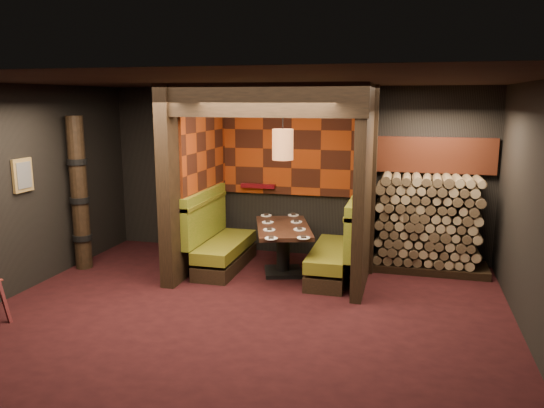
{
  "coord_description": "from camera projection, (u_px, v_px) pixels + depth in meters",
  "views": [
    {
      "loc": [
        1.91,
        -5.98,
        2.64
      ],
      "look_at": [
        0.0,
        1.3,
        1.15
      ],
      "focal_mm": 35.0,
      "sensor_mm": 36.0,
      "label": 1
    }
  ],
  "objects": [
    {
      "name": "booth_bench_right",
      "position": [
        338.0,
        252.0,
        7.92
      ],
      "size": [
        0.68,
        1.6,
        1.14
      ],
      "color": "black",
      "rests_on": "floor"
    },
    {
      "name": "partition_right",
      "position": [
        366.0,
        185.0,
        7.68
      ],
      "size": [
        0.15,
        2.1,
        2.85
      ],
      "primitive_type": "cube",
      "color": "black",
      "rests_on": "floor"
    },
    {
      "name": "tapa_back_panel",
      "position": [
        292.0,
        149.0,
        8.89
      ],
      "size": [
        2.4,
        0.06,
        1.55
      ],
      "primitive_type": "cube",
      "color": "#8E300C",
      "rests_on": "wall_back"
    },
    {
      "name": "lacquer_shelf",
      "position": [
        258.0,
        186.0,
        9.1
      ],
      "size": [
        0.6,
        0.12,
        0.07
      ],
      "primitive_type": "cube",
      "color": "#590810",
      "rests_on": "wall_back"
    },
    {
      "name": "tapa_side_panel",
      "position": [
        205.0,
        150.0,
        8.34
      ],
      "size": [
        0.04,
        1.85,
        1.45
      ],
      "primitive_type": "cube",
      "color": "#8E300C",
      "rests_on": "partition_left"
    },
    {
      "name": "bay_front_post",
      "position": [
        373.0,
        182.0,
        7.9
      ],
      "size": [
        0.08,
        0.08,
        2.85
      ],
      "primitive_type": "cube",
      "color": "black",
      "rests_on": "floor"
    },
    {
      "name": "wall_left",
      "position": [
        16.0,
        190.0,
        7.2
      ],
      "size": [
        0.02,
        5.5,
        2.85
      ],
      "primitive_type": "cube",
      "color": "black",
      "rests_on": "ground"
    },
    {
      "name": "floor",
      "position": [
        246.0,
        314.0,
        6.67
      ],
      "size": [
        6.5,
        5.5,
        0.02
      ],
      "primitive_type": "cube",
      "color": "black",
      "rests_on": "ground"
    },
    {
      "name": "wall_front",
      "position": [
        127.0,
        273.0,
        3.77
      ],
      "size": [
        6.5,
        0.02,
        2.85
      ],
      "primitive_type": "cube",
      "color": "black",
      "rests_on": "ground"
    },
    {
      "name": "wall_right",
      "position": [
        540.0,
        217.0,
        5.58
      ],
      "size": [
        0.02,
        5.5,
        2.85
      ],
      "primitive_type": "cube",
      "color": "black",
      "rests_on": "ground"
    },
    {
      "name": "dining_table",
      "position": [
        283.0,
        241.0,
        8.07
      ],
      "size": [
        1.18,
        1.6,
        0.75
      ],
      "color": "black",
      "rests_on": "floor"
    },
    {
      "name": "wall_back",
      "position": [
        294.0,
        172.0,
        9.01
      ],
      "size": [
        6.5,
        0.02,
        2.85
      ],
      "primitive_type": "cube",
      "color": "black",
      "rests_on": "ground"
    },
    {
      "name": "partition_left",
      "position": [
        194.0,
        178.0,
        8.29
      ],
      "size": [
        0.2,
        2.2,
        2.85
      ],
      "primitive_type": "cube",
      "color": "black",
      "rests_on": "floor"
    },
    {
      "name": "ceiling",
      "position": [
        243.0,
        80.0,
        6.11
      ],
      "size": [
        6.5,
        5.5,
        0.02
      ],
      "primitive_type": "cube",
      "color": "black",
      "rests_on": "ground"
    },
    {
      "name": "mosaic_header",
      "position": [
        435.0,
        155.0,
        8.29
      ],
      "size": [
        1.83,
        0.1,
        0.56
      ],
      "primitive_type": "cube",
      "color": "maroon",
      "rests_on": "wall_back"
    },
    {
      "name": "booth_bench_left",
      "position": [
        219.0,
        243.0,
        8.39
      ],
      "size": [
        0.68,
        1.6,
        1.14
      ],
      "color": "black",
      "rests_on": "floor"
    },
    {
      "name": "place_settings",
      "position": [
        283.0,
        225.0,
        8.02
      ],
      "size": [
        1.06,
        1.71,
        0.03
      ],
      "color": "white",
      "rests_on": "dining_table"
    },
    {
      "name": "firewood_stack",
      "position": [
        432.0,
        224.0,
        8.18
      ],
      "size": [
        1.73,
        0.7,
        1.5
      ],
      "color": "black",
      "rests_on": "floor"
    },
    {
      "name": "framed_picture",
      "position": [
        23.0,
        175.0,
        7.25
      ],
      "size": [
        0.05,
        0.36,
        0.46
      ],
      "color": "olive",
      "rests_on": "wall_left"
    },
    {
      "name": "totem_column",
      "position": [
        79.0,
        194.0,
        8.24
      ],
      "size": [
        0.31,
        0.31,
        2.4
      ],
      "color": "black",
      "rests_on": "floor"
    },
    {
      "name": "pendant_lamp",
      "position": [
        283.0,
        144.0,
        7.74
      ],
      "size": [
        0.31,
        0.31,
        1.08
      ],
      "color": "#9C5F35",
      "rests_on": "ceiling"
    },
    {
      "name": "header_beam",
      "position": [
        258.0,
        100.0,
        6.82
      ],
      "size": [
        2.85,
        0.18,
        0.44
      ],
      "primitive_type": "cube",
      "color": "black",
      "rests_on": "partition_left"
    }
  ]
}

